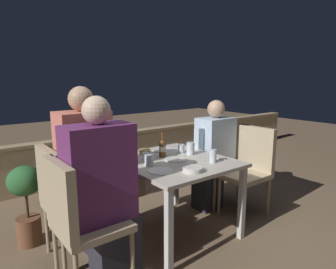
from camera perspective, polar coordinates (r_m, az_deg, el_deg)
ground_plane at (r=2.97m, az=0.96°, el=-17.97°), size 16.00×16.00×0.00m
parapet_wall at (r=4.34m, az=-14.56°, el=-4.31°), size 9.00×0.18×0.63m
dining_table at (r=2.72m, az=1.00°, el=-6.50°), size 0.92×1.02×0.70m
planter_hedge at (r=3.58m, az=-12.44°, el=-6.59°), size 0.95×0.47×0.67m
chair_left_near at (r=2.13m, az=-17.07°, el=-14.21°), size 0.46×0.46×0.92m
person_purple_stripe at (r=2.16m, az=-12.10°, el=-10.42°), size 0.52×0.26×1.32m
chair_left_far at (r=2.47m, az=-19.17°, el=-10.75°), size 0.46×0.46×0.92m
person_coral_top at (r=2.49m, az=-14.94°, el=-6.84°), size 0.48×0.26×1.37m
chair_right_near at (r=3.28m, az=15.15°, el=-5.15°), size 0.46×0.46×0.92m
chair_right_far at (r=3.48m, az=10.85°, el=-4.05°), size 0.46×0.46×0.92m
person_blue_shirt at (r=3.31m, az=8.50°, el=-3.78°), size 0.48×0.26×1.19m
beer_bottle at (r=2.77m, az=-1.06°, el=-2.53°), size 0.06×0.06×0.23m
plate_0 at (r=3.02m, az=-0.61°, el=-3.00°), size 0.23×0.23×0.01m
plate_1 at (r=2.69m, az=1.51°, el=-4.77°), size 0.20×0.20×0.01m
plate_2 at (r=2.37m, az=-1.40°, el=-6.97°), size 0.20×0.20×0.01m
bowl_0 at (r=2.91m, az=-4.48°, el=-3.21°), size 0.11×0.11×0.04m
bowl_1 at (r=2.38m, az=4.75°, el=-6.56°), size 0.16×0.16×0.04m
glass_cup_0 at (r=2.66m, az=-4.27°, el=-4.25°), size 0.06×0.06×0.08m
glass_cup_1 at (r=2.94m, az=2.48°, el=-2.70°), size 0.07×0.07×0.08m
glass_cup_2 at (r=2.63m, az=8.57°, el=-4.07°), size 0.06×0.06×0.11m
glass_cup_3 at (r=2.51m, az=-3.63°, el=-4.95°), size 0.08×0.08×0.09m
glass_cup_4 at (r=2.87m, az=4.30°, el=-2.67°), size 0.08×0.08×0.12m
fork_0 at (r=2.77m, az=9.52°, el=-4.47°), size 0.04×0.17×0.01m
potted_plant at (r=2.86m, az=-25.40°, el=-10.77°), size 0.28×0.28×0.70m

